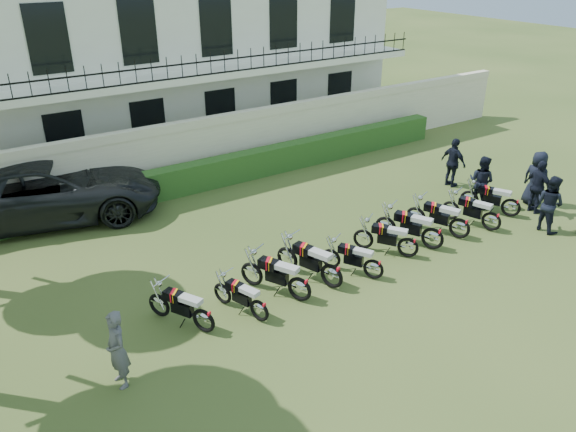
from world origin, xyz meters
name	(u,v)px	position (x,y,z in m)	size (l,w,h in m)	color
ground	(346,271)	(0.00, 0.00, 0.00)	(100.00, 100.00, 0.00)	#364E1F
perimeter_wall	(210,147)	(0.00, 8.00, 1.17)	(30.00, 0.35, 2.30)	#ECE0C7
hedge	(245,166)	(1.00, 7.20, 0.50)	(18.00, 0.60, 1.00)	#2A4F1C
building	(144,52)	(0.00, 13.96, 3.71)	(20.40, 9.60, 7.40)	white
motorcycle_0	(203,315)	(-4.28, -0.31, 0.46)	(0.97, 1.67, 1.01)	black
motorcycle_1	(259,306)	(-3.03, -0.63, 0.43)	(0.72, 1.63, 0.92)	black
motorcycle_2	(300,283)	(-1.81, -0.46, 0.51)	(1.02, 1.84, 1.10)	black
motorcycle_3	(332,270)	(-0.81, -0.43, 0.52)	(0.87, 1.99, 1.13)	black
motorcycle_4	(374,264)	(0.34, -0.69, 0.44)	(0.94, 1.57, 0.95)	black
motorcycle_5	(408,243)	(1.87, -0.36, 0.47)	(1.11, 1.60, 1.01)	black
motorcycle_6	(433,233)	(2.78, -0.41, 0.52)	(1.03, 1.90, 1.12)	black
motorcycle_7	(460,223)	(3.93, -0.38, 0.50)	(0.92, 1.88, 1.09)	black
motorcycle_8	(492,217)	(5.11, -0.57, 0.47)	(0.79, 1.82, 1.03)	black
motorcycle_9	(512,203)	(6.42, -0.27, 0.48)	(0.97, 1.74, 1.04)	black
suv	(47,191)	(-5.77, 7.64, 0.95)	(3.15, 6.84, 1.90)	black
inspector	(117,350)	(-6.35, -0.89, 0.83)	(0.61, 0.40, 1.67)	#5E5E64
officer_1	(550,204)	(6.57, -1.42, 0.88)	(0.85, 0.66, 1.75)	black
officer_2	(538,187)	(7.39, -0.46, 0.88)	(1.03, 0.43, 1.76)	black
officer_3	(536,178)	(7.91, -0.02, 0.92)	(0.89, 0.58, 1.83)	black
officer_4	(481,181)	(6.27, 0.86, 0.87)	(0.84, 0.66, 1.74)	black
officer_5	(453,163)	(6.82, 2.54, 0.88)	(1.03, 0.43, 1.76)	black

